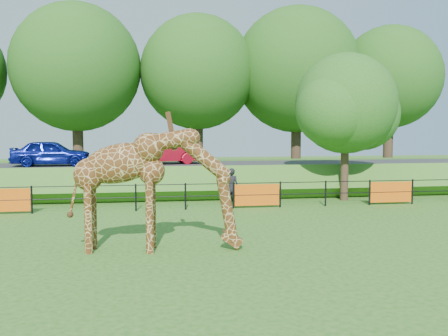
{
  "coord_description": "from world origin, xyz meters",
  "views": [
    {
      "loc": [
        -1.61,
        -12.21,
        3.33
      ],
      "look_at": [
        1.0,
        4.25,
        2.0
      ],
      "focal_mm": 40.0,
      "sensor_mm": 36.0,
      "label": 1
    }
  ],
  "objects_px": {
    "car_red": "(163,151)",
    "tree_east": "(347,107)",
    "car_blue": "(51,153)",
    "visitor": "(232,187)",
    "giraffe": "(156,190)"
  },
  "relations": [
    {
      "from": "car_red",
      "to": "tree_east",
      "type": "height_order",
      "value": "tree_east"
    },
    {
      "from": "giraffe",
      "to": "visitor",
      "type": "height_order",
      "value": "giraffe"
    },
    {
      "from": "car_blue",
      "to": "visitor",
      "type": "distance_m",
      "value": 10.01
    },
    {
      "from": "car_red",
      "to": "visitor",
      "type": "distance_m",
      "value": 6.52
    },
    {
      "from": "car_blue",
      "to": "visitor",
      "type": "xyz_separation_m",
      "value": [
        8.38,
        -5.34,
        -1.27
      ]
    },
    {
      "from": "giraffe",
      "to": "car_red",
      "type": "bearing_deg",
      "value": 94.14
    },
    {
      "from": "car_red",
      "to": "tree_east",
      "type": "xyz_separation_m",
      "value": [
        8.26,
        -4.92,
        2.19
      ]
    },
    {
      "from": "car_blue",
      "to": "tree_east",
      "type": "bearing_deg",
      "value": -109.51
    },
    {
      "from": "car_red",
      "to": "visitor",
      "type": "height_order",
      "value": "car_red"
    },
    {
      "from": "visitor",
      "to": "tree_east",
      "type": "relative_size",
      "value": 0.24
    },
    {
      "from": "giraffe",
      "to": "car_blue",
      "type": "xyz_separation_m",
      "value": [
        -4.99,
        12.8,
        0.41
      ]
    },
    {
      "from": "car_blue",
      "to": "tree_east",
      "type": "relative_size",
      "value": 0.58
    },
    {
      "from": "visitor",
      "to": "car_red",
      "type": "bearing_deg",
      "value": -40.17
    },
    {
      "from": "giraffe",
      "to": "visitor",
      "type": "relative_size",
      "value": 2.88
    },
    {
      "from": "giraffe",
      "to": "car_red",
      "type": "distance_m",
      "value": 13.27
    }
  ]
}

